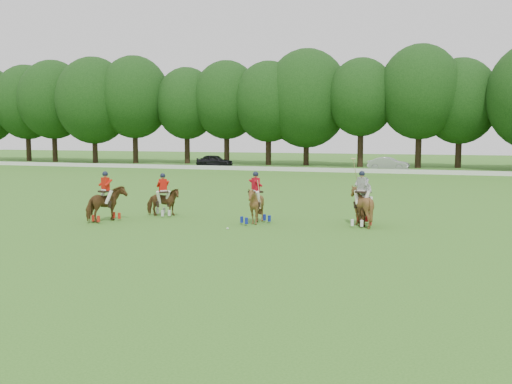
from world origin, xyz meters
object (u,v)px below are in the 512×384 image
(car_left, at_px, (215,161))
(car_mid, at_px, (388,164))
(polo_stripe_b, at_px, (361,206))
(polo_ball, at_px, (228,229))
(polo_red_a, at_px, (106,203))
(polo_red_c, at_px, (256,205))
(polo_red_b, at_px, (163,201))
(polo_stripe_a, at_px, (365,208))

(car_left, distance_m, car_mid, 20.29)
(polo_stripe_b, distance_m, polo_ball, 6.03)
(polo_red_a, relative_size, polo_red_c, 0.98)
(polo_red_c, distance_m, polo_stripe_b, 4.72)
(car_left, distance_m, polo_red_c, 42.67)
(car_mid, bearing_deg, polo_red_b, 173.36)
(polo_red_c, bearing_deg, polo_red_a, -167.46)
(polo_red_b, relative_size, polo_stripe_a, 0.99)
(car_mid, bearing_deg, polo_stripe_a, -171.94)
(polo_red_c, bearing_deg, polo_ball, -110.13)
(polo_red_b, distance_m, polo_stripe_b, 9.70)
(polo_ball, bearing_deg, car_mid, 85.48)
(polo_red_a, distance_m, polo_stripe_b, 11.71)
(polo_stripe_a, distance_m, polo_stripe_b, 0.29)
(polo_stripe_b, bearing_deg, polo_ball, -152.54)
(polo_stripe_b, bearing_deg, polo_red_b, -179.35)
(polo_stripe_b, height_order, polo_ball, polo_stripe_b)
(car_mid, distance_m, polo_stripe_a, 37.72)
(polo_red_a, relative_size, polo_stripe_b, 0.78)
(car_left, xyz_separation_m, car_mid, (20.29, 0.00, -0.02))
(polo_red_c, distance_m, polo_stripe_a, 4.89)
(polo_red_b, bearing_deg, car_left, 108.45)
(polo_red_b, distance_m, polo_red_c, 5.14)
(car_left, bearing_deg, polo_stripe_b, -151.51)
(car_mid, distance_m, polo_ball, 40.76)
(polo_stripe_b, relative_size, polo_ball, 33.17)
(polo_stripe_b, bearing_deg, polo_red_a, -167.94)
(car_left, relative_size, polo_red_a, 1.85)
(car_mid, height_order, polo_stripe_b, polo_stripe_b)
(polo_red_b, relative_size, polo_red_c, 0.90)
(car_left, relative_size, polo_stripe_b, 1.45)
(polo_red_a, height_order, polo_red_b, polo_red_a)
(car_mid, height_order, polo_red_a, polo_red_a)
(polo_red_a, relative_size, polo_stripe_a, 1.09)
(car_left, xyz_separation_m, polo_ball, (17.08, -40.63, -0.69))
(polo_red_b, height_order, polo_ball, polo_red_b)
(car_mid, xyz_separation_m, polo_red_c, (-2.54, -38.80, 0.15))
(car_mid, distance_m, polo_stripe_b, 37.93)
(car_left, bearing_deg, polo_red_c, -157.51)
(polo_red_b, bearing_deg, polo_stripe_a, 1.92)
(polo_red_c, height_order, polo_ball, polo_red_c)
(car_left, distance_m, polo_red_b, 40.04)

